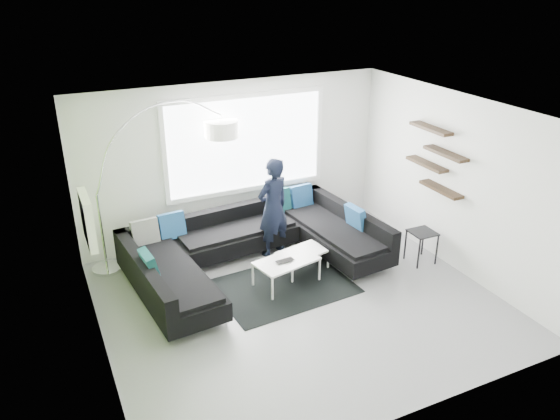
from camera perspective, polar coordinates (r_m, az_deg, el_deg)
The scene contains 9 objects.
ground at distance 8.15m, azimuth 1.96°, elevation -9.47°, with size 5.50×5.50×0.00m, color gray.
room_shell at distance 7.49m, azimuth 1.69°, elevation 3.02°, with size 5.54×5.04×2.82m.
sectional_sofa at distance 8.72m, azimuth -2.43°, elevation -4.25°, with size 4.08×2.75×0.84m.
rug at distance 8.47m, azimuth 0.36°, elevation -7.98°, with size 2.02×1.47×0.01m, color black.
coffee_table at distance 8.64m, azimuth 1.54°, elevation -5.79°, with size 1.24×0.72×0.40m, color white.
arc_lamp at distance 8.79m, azimuth -18.61°, elevation 1.46°, with size 2.42×0.63×2.62m, color white, non-canonical shape.
side_table at distance 9.32m, azimuth 14.51°, elevation -3.74°, with size 0.40×0.40×0.55m, color black.
person at distance 9.03m, azimuth -0.74°, elevation 0.25°, with size 0.72×0.58×1.71m, color black.
laptop at distance 8.28m, azimuth 0.65°, elevation -5.47°, with size 0.31×0.21×0.02m, color black.
Camera 1 is at (-3.15, -6.03, 4.48)m, focal length 35.00 mm.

